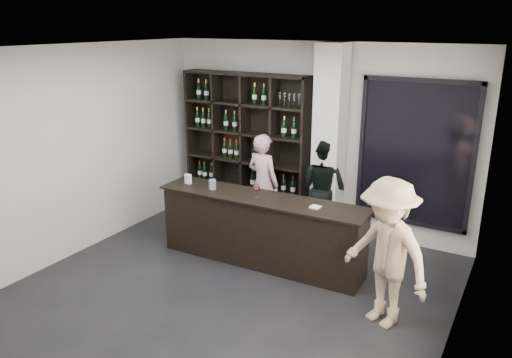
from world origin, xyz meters
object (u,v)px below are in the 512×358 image
Objects in this scene: taster_pink at (263,183)px; tasting_counter at (261,230)px; customer at (387,253)px; wine_shelf at (246,147)px; taster_black at (324,188)px.

tasting_counter is at bearing 128.69° from taster_pink.
tasting_counter is 1.97m from customer.
taster_pink is at bearing -36.44° from wine_shelf.
tasting_counter is at bearing -172.50° from customer.
wine_shelf is 1.54× the size of taster_pink.
tasting_counter is 1.87× the size of taster_pink.
wine_shelf is 3.59m from customer.
taster_pink is (0.56, -0.42, -0.42)m from wine_shelf.
tasting_counter is at bearing 91.37° from taster_black.
wine_shelf is 1.94m from tasting_counter.
taster_pink is at bearing 171.14° from customer.
customer is (2.95, -2.01, -0.37)m from wine_shelf.
wine_shelf is at bearing 170.61° from customer.
tasting_counter is 1.35m from taster_black.
taster_black is (0.92, 0.25, -0.00)m from taster_pink.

